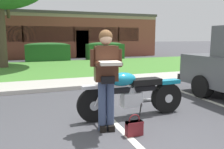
% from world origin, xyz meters
% --- Properties ---
extents(ground_plane, '(140.00, 140.00, 0.00)m').
position_xyz_m(ground_plane, '(0.00, 0.00, 0.00)').
color(ground_plane, '#424247').
extents(curb_strip, '(60.00, 0.20, 0.12)m').
position_xyz_m(curb_strip, '(0.00, 3.55, 0.06)').
color(curb_strip, '#B7B2A8').
rests_on(curb_strip, ground).
extents(concrete_walk, '(60.00, 1.50, 0.08)m').
position_xyz_m(concrete_walk, '(0.00, 4.40, 0.04)').
color(concrete_walk, '#B7B2A8').
rests_on(concrete_walk, ground).
extents(grass_lawn, '(60.00, 6.97, 0.06)m').
position_xyz_m(grass_lawn, '(0.00, 8.64, 0.03)').
color(grass_lawn, '#478433').
rests_on(grass_lawn, ground).
extents(stall_stripe_1, '(0.21, 4.40, 0.01)m').
position_xyz_m(stall_stripe_1, '(-0.03, 0.20, 0.00)').
color(stall_stripe_1, silver).
rests_on(stall_stripe_1, ground).
extents(motorcycle, '(2.24, 0.82, 1.18)m').
position_xyz_m(motorcycle, '(0.53, 0.68, 0.48)').
color(motorcycle, black).
rests_on(motorcycle, ground).
extents(rider_person, '(0.53, 0.62, 1.70)m').
position_xyz_m(rider_person, '(-0.28, 0.21, 1.01)').
color(rider_person, black).
rests_on(rider_person, ground).
extents(handbag, '(0.28, 0.13, 0.36)m').
position_xyz_m(handbag, '(0.07, -0.17, 0.14)').
color(handbag, maroon).
rests_on(handbag, ground).
extents(hedge_center_right, '(2.82, 0.90, 1.24)m').
position_xyz_m(hedge_center_right, '(-0.00, 12.42, 0.65)').
color(hedge_center_right, '#235623').
rests_on(hedge_center_right, ground).
extents(hedge_right, '(2.64, 0.90, 1.24)m').
position_xyz_m(hedge_right, '(3.98, 12.42, 0.65)').
color(hedge_right, '#235623').
rests_on(hedge_right, ground).
extents(brick_building, '(21.54, 9.46, 3.49)m').
position_xyz_m(brick_building, '(-1.45, 18.98, 1.75)').
color(brick_building, brown).
rests_on(brick_building, ground).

